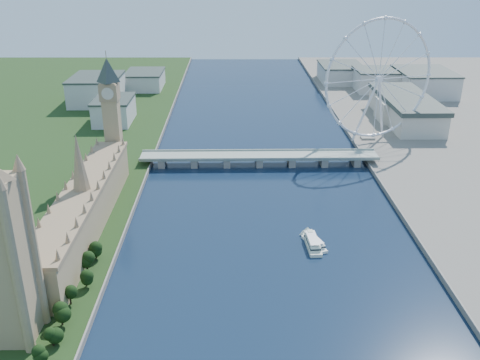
{
  "coord_description": "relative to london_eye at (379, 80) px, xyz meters",
  "views": [
    {
      "loc": [
        -25.28,
        -165.36,
        181.26
      ],
      "look_at": [
        -19.32,
        210.0,
        22.35
      ],
      "focal_mm": 40.0,
      "sensor_mm": 36.0,
      "label": 1
    }
  ],
  "objects": [
    {
      "name": "big_ben",
      "position": [
        -247.98,
        -77.08,
        -0.95
      ],
      "size": [
        20.02,
        20.02,
        110.0
      ],
      "color": "tan",
      "rests_on": "ground"
    },
    {
      "name": "county_hall",
      "position": [
        55.02,
        74.92,
        -67.52
      ],
      "size": [
        54.0,
        144.0,
        35.0
      ],
      "primitive_type": null,
      "color": "beige",
      "rests_on": "ground"
    },
    {
      "name": "city_skyline",
      "position": [
        -80.75,
        205.0,
        -50.56
      ],
      "size": [
        505.0,
        280.0,
        32.0
      ],
      "color": "beige",
      "rests_on": "ground"
    },
    {
      "name": "tour_boat_near",
      "position": [
        -90.1,
        -206.35,
        -67.52
      ],
      "size": [
        16.46,
        28.76,
        6.18
      ],
      "primitive_type": null,
      "rotation": [
        0.0,
        0.0,
        0.36
      ],
      "color": "white",
      "rests_on": "ground"
    },
    {
      "name": "westminster_bridge",
      "position": [
        -119.98,
        -55.08,
        -60.89
      ],
      "size": [
        220.0,
        22.0,
        9.5
      ],
      "color": "gray",
      "rests_on": "ground"
    },
    {
      "name": "london_eye",
      "position": [
        0.0,
        0.0,
        0.0
      ],
      "size": [
        113.6,
        39.12,
        124.3
      ],
      "color": "silver",
      "rests_on": "ground"
    },
    {
      "name": "parliament_range",
      "position": [
        -247.98,
        -185.08,
        -49.04
      ],
      "size": [
        24.0,
        200.0,
        70.0
      ],
      "color": "tan",
      "rests_on": "ground"
    },
    {
      "name": "tour_boat_far",
      "position": [
        -91.66,
        -207.69,
        -67.52
      ],
      "size": [
        10.07,
        33.01,
        7.23
      ],
      "primitive_type": null,
      "rotation": [
        0.0,
        0.0,
        0.05
      ],
      "color": "silver",
      "rests_on": "ground"
    },
    {
      "name": "tree_row",
      "position": [
        -232.98,
        -305.08,
        -58.23
      ],
      "size": [
        7.63,
        167.63,
        20.2
      ],
      "color": "black",
      "rests_on": "ground"
    }
  ]
}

